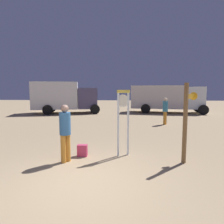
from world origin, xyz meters
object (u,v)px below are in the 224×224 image
(person_distant, at_px, (165,110))
(backpack, at_px, (82,150))
(person_near_clock, at_px, (65,130))
(box_truck_far, at_px, (166,97))
(standing_clock, at_px, (123,116))
(arrow_sign, at_px, (189,111))
(box_truck_near, at_px, (64,96))

(person_distant, bearing_deg, backpack, -121.53)
(person_near_clock, relative_size, box_truck_far, 0.24)
(standing_clock, height_order, person_distant, standing_clock)
(arrow_sign, xyz_separation_m, person_near_clock, (-3.75, -0.39, -0.57))
(person_near_clock, bearing_deg, person_distant, 58.16)
(standing_clock, bearing_deg, person_near_clock, -157.31)
(box_truck_near, bearing_deg, backpack, -69.59)
(arrow_sign, distance_m, person_distant, 6.67)
(backpack, bearing_deg, box_truck_far, 68.25)
(box_truck_far, bearing_deg, person_near_clock, -112.35)
(backpack, relative_size, box_truck_far, 0.05)
(arrow_sign, xyz_separation_m, box_truck_far, (2.03, 13.68, -0.03))
(standing_clock, xyz_separation_m, box_truck_near, (-5.94, 12.16, 0.27))
(arrow_sign, distance_m, box_truck_near, 14.81)
(person_distant, xyz_separation_m, box_truck_near, (-8.55, 5.88, 0.66))
(box_truck_near, bearing_deg, standing_clock, -63.97)
(person_near_clock, bearing_deg, standing_clock, 22.69)
(person_near_clock, bearing_deg, box_truck_far, 67.65)
(arrow_sign, xyz_separation_m, backpack, (-3.36, 0.16, -1.37))
(standing_clock, relative_size, box_truck_far, 0.30)
(standing_clock, bearing_deg, arrow_sign, -9.55)
(person_near_clock, bearing_deg, arrow_sign, 5.92)
(standing_clock, relative_size, person_distant, 1.27)
(person_near_clock, xyz_separation_m, person_distant, (4.35, 7.01, -0.02))
(arrow_sign, relative_size, person_near_clock, 1.37)
(standing_clock, height_order, box_truck_far, box_truck_far)
(arrow_sign, bearing_deg, box_truck_far, 81.56)
(box_truck_far, bearing_deg, arrow_sign, -98.44)
(arrow_sign, relative_size, box_truck_near, 0.36)
(backpack, distance_m, person_distant, 7.61)
(backpack, bearing_deg, person_distant, 58.47)
(backpack, height_order, box_truck_far, box_truck_far)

